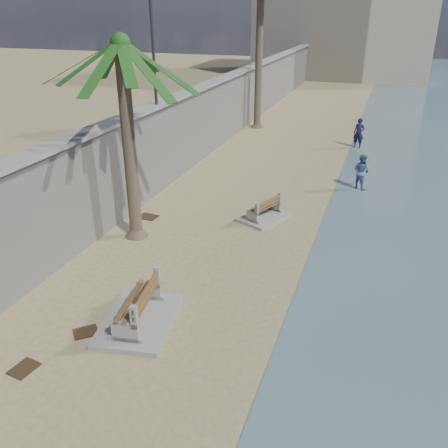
# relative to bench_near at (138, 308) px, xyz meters

# --- Properties ---
(ground_plane) EXTENTS (140.00, 140.00, 0.00)m
(ground_plane) POSITION_rel_bench_near_xyz_m (1.44, -3.20, -0.45)
(ground_plane) COLOR #98875D
(seawall) EXTENTS (0.45, 70.00, 3.50)m
(seawall) POSITION_rel_bench_near_xyz_m (-3.76, 16.80, 1.30)
(seawall) COLOR gray
(seawall) RESTS_ON ground_plane
(wall_cap) EXTENTS (0.80, 70.00, 0.12)m
(wall_cap) POSITION_rel_bench_near_xyz_m (-3.76, 16.80, 3.10)
(wall_cap) COLOR gray
(wall_cap) RESTS_ON seawall
(end_building) EXTENTS (18.00, 12.00, 14.00)m
(end_building) POSITION_rel_bench_near_xyz_m (-0.56, 48.80, 6.55)
(end_building) COLOR #B7AA93
(end_building) RESTS_ON ground_plane
(bench_near) EXTENTS (2.04, 2.67, 1.02)m
(bench_near) POSITION_rel_bench_near_xyz_m (0.00, 0.00, 0.00)
(bench_near) COLOR gray
(bench_near) RESTS_ON ground_plane
(bench_far) EXTENTS (1.92, 2.24, 0.79)m
(bench_far) POSITION_rel_bench_near_xyz_m (1.33, 7.22, -0.10)
(bench_far) COLOR gray
(bench_far) RESTS_ON ground_plane
(palm_mid) EXTENTS (5.00, 5.00, 7.15)m
(palm_mid) POSITION_rel_bench_near_xyz_m (-2.44, 4.36, 5.73)
(palm_mid) COLOR brown
(palm_mid) RESTS_ON ground_plane
(streetlight) EXTENTS (0.28, 0.28, 5.12)m
(streetlight) POSITION_rel_bench_near_xyz_m (-3.66, 8.80, 6.20)
(streetlight) COLOR #2D2D33
(streetlight) RESTS_ON wall_cap
(person_a) EXTENTS (0.75, 0.58, 1.88)m
(person_a) POSITION_rel_bench_near_xyz_m (3.80, 18.29, 0.50)
(person_a) COLOR #171234
(person_a) RESTS_ON ground_plane
(person_b) EXTENTS (1.04, 0.99, 1.71)m
(person_b) POSITION_rel_bench_near_xyz_m (4.44, 11.68, 0.41)
(person_b) COLOR #466491
(person_b) RESTS_ON ground_plane
(debris_b) EXTENTS (0.55, 0.65, 0.03)m
(debris_b) POSITION_rel_bench_near_xyz_m (-1.58, -2.32, -0.43)
(debris_b) COLOR #382616
(debris_b) RESTS_ON ground_plane
(debris_c) EXTENTS (0.74, 0.62, 0.03)m
(debris_c) POSITION_rel_bench_near_xyz_m (-2.81, 5.91, -0.43)
(debris_c) COLOR #382616
(debris_c) RESTS_ON ground_plane
(debris_d) EXTENTS (0.73, 0.72, 0.03)m
(debris_d) POSITION_rel_bench_near_xyz_m (-1.03, -0.79, -0.43)
(debris_d) COLOR #382616
(debris_d) RESTS_ON ground_plane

